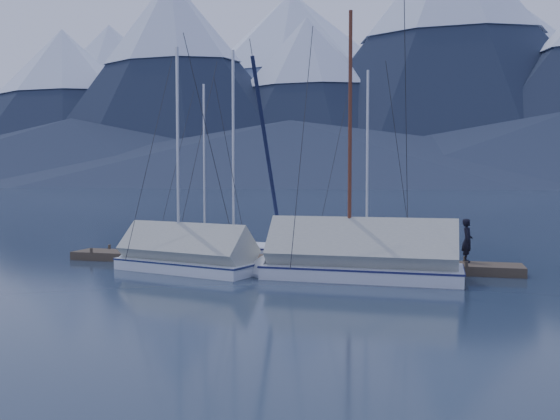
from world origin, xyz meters
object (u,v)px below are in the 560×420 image
(person, at_px, (467,241))
(sailboat_open_right, at_px, (377,258))
(sailboat_covered_near, at_px, (344,263))
(sailboat_covered_far, at_px, (176,259))
(sailboat_open_mid, at_px, (244,251))
(sailboat_open_left, at_px, (213,251))

(person, bearing_deg, sailboat_open_right, 65.23)
(sailboat_covered_near, height_order, sailboat_covered_far, sailboat_covered_near)
(sailboat_open_right, relative_size, person, 5.35)
(sailboat_open_mid, xyz_separation_m, sailboat_open_right, (5.99, -0.74, -0.02))
(sailboat_open_left, xyz_separation_m, sailboat_covered_near, (6.70, -4.65, 0.36))
(sailboat_covered_near, relative_size, person, 6.25)
(sailboat_open_left, xyz_separation_m, sailboat_covered_far, (0.36, -4.65, 0.30))
(sailboat_open_mid, distance_m, sailboat_covered_near, 7.25)
(sailboat_open_left, bearing_deg, sailboat_open_mid, 11.41)
(person, bearing_deg, sailboat_covered_far, 103.87)
(sailboat_open_left, xyz_separation_m, sailboat_open_right, (7.37, -0.46, 0.00))
(sailboat_open_left, xyz_separation_m, person, (10.84, -2.06, 1.00))
(sailboat_open_right, distance_m, person, 3.95)
(sailboat_open_mid, bearing_deg, sailboat_open_left, -168.59)
(sailboat_open_mid, height_order, person, sailboat_open_mid)
(sailboat_open_right, xyz_separation_m, sailboat_covered_near, (-0.68, -4.19, 0.35))
(sailboat_open_right, bearing_deg, sailboat_covered_far, -149.15)
(sailboat_covered_far, bearing_deg, sailboat_covered_near, -0.00)
(sailboat_covered_far, distance_m, person, 10.82)
(sailboat_open_mid, bearing_deg, sailboat_covered_far, -101.74)
(sailboat_covered_far, bearing_deg, sailboat_open_right, 30.85)
(sailboat_open_left, distance_m, sailboat_covered_far, 4.67)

